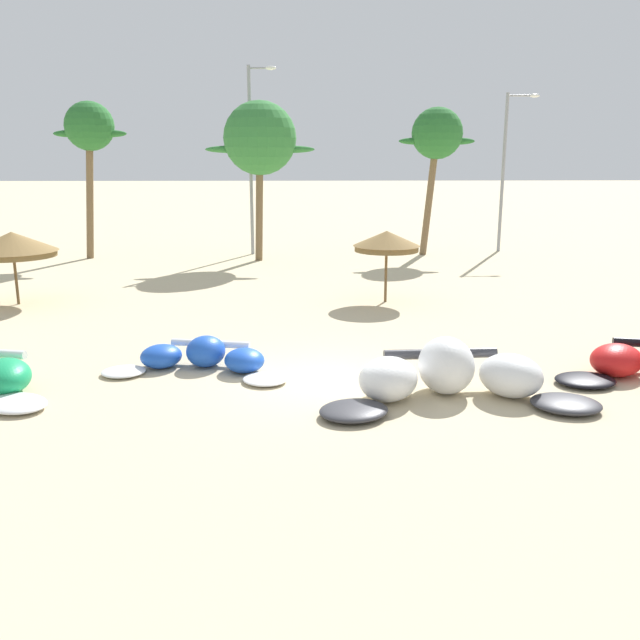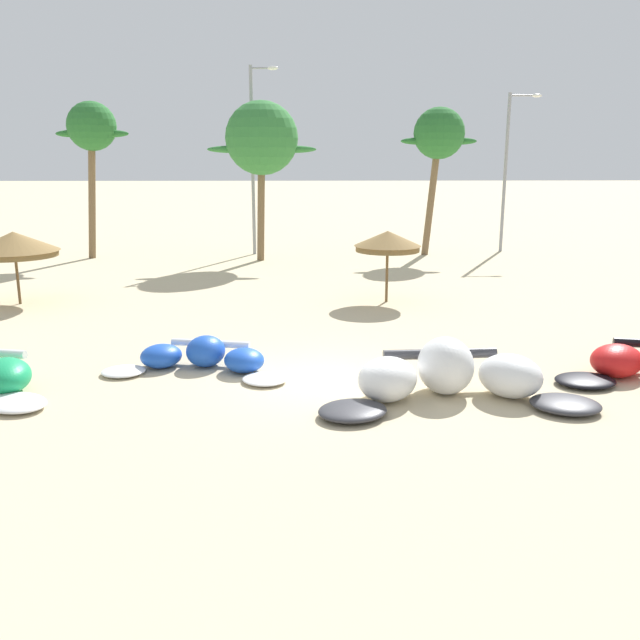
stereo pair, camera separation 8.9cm
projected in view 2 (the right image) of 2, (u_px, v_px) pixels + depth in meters
ground_plane at (325, 380)px, 16.23m from camera, size 260.00×260.00×0.00m
kite_left at (202, 357)px, 17.01m from camera, size 4.81×2.69×0.79m
kite_left_of_center at (449, 377)px, 14.95m from camera, size 6.32×3.03×1.29m
beach_umbrella_near_van at (14, 244)px, 24.07m from camera, size 3.10×3.10×2.61m
beach_umbrella_middle at (388, 241)px, 24.39m from camera, size 2.42×2.42×2.60m
palm_left at (92, 130)px, 34.01m from camera, size 3.66×2.44×7.88m
palm_left_of_gap at (262, 139)px, 33.33m from camera, size 5.39×3.60×7.86m
palm_center_left at (439, 136)px, 35.26m from camera, size 3.99×2.66×7.68m
lamppost_west at (254, 152)px, 35.69m from camera, size 1.51×0.24×9.73m
lamppost_west_center at (509, 164)px, 36.90m from camera, size 1.81×0.24×8.48m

